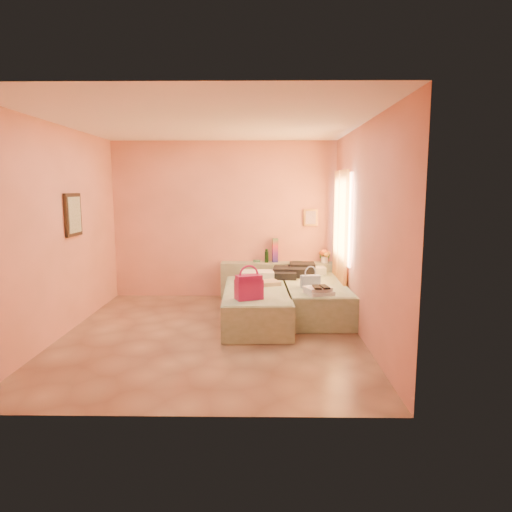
{
  "coord_description": "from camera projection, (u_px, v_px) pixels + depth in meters",
  "views": [
    {
      "loc": [
        0.69,
        -5.96,
        1.97
      ],
      "look_at": [
        0.59,
        0.85,
        0.95
      ],
      "focal_mm": 32.0,
      "sensor_mm": 36.0,
      "label": 1
    }
  ],
  "objects": [
    {
      "name": "magenta_handbag",
      "position": [
        249.0,
        287.0,
        6.08
      ],
      "size": [
        0.4,
        0.31,
        0.33
      ],
      "primitive_type": "cube",
      "rotation": [
        0.0,
        0.0,
        0.38
      ],
      "color": "#B61657",
      "rests_on": "bed_left"
    },
    {
      "name": "bed_left",
      "position": [
        256.0,
        305.0,
        6.75
      ],
      "size": [
        0.97,
        2.03,
        0.5
      ],
      "primitive_type": "cube",
      "rotation": [
        0.0,
        0.0,
        0.03
      ],
      "color": "#ADC29C",
      "rests_on": "ground"
    },
    {
      "name": "sandal_pair",
      "position": [
        321.0,
        287.0,
        6.32
      ],
      "size": [
        0.2,
        0.25,
        0.03
      ],
      "primitive_type": "cube",
      "rotation": [
        0.0,
        0.0,
        0.08
      ],
      "color": "black",
      "rests_on": "towel_stack"
    },
    {
      "name": "khaki_garment",
      "position": [
        267.0,
        283.0,
        6.98
      ],
      "size": [
        0.44,
        0.4,
        0.06
      ],
      "primitive_type": "cube",
      "rotation": [
        0.0,
        0.0,
        0.37
      ],
      "color": "tan",
      "rests_on": "bed_left"
    },
    {
      "name": "room_walls",
      "position": [
        229.0,
        201.0,
        6.49
      ],
      "size": [
        4.02,
        4.51,
        2.81
      ],
      "color": "#FB9E86",
      "rests_on": "ground"
    },
    {
      "name": "clothes_pile",
      "position": [
        294.0,
        270.0,
        7.69
      ],
      "size": [
        0.67,
        0.67,
        0.19
      ],
      "primitive_type": "cube",
      "rotation": [
        0.0,
        0.0,
        -0.06
      ],
      "color": "black",
      "rests_on": "bed_right"
    },
    {
      "name": "flower_vase",
      "position": [
        325.0,
        255.0,
        8.11
      ],
      "size": [
        0.29,
        0.29,
        0.28
      ],
      "primitive_type": "cube",
      "rotation": [
        0.0,
        0.0,
        -0.43
      ],
      "color": "white",
      "rests_on": "headboard_ledge"
    },
    {
      "name": "headboard_ledge",
      "position": [
        278.0,
        280.0,
        8.21
      ],
      "size": [
        2.05,
        0.3,
        0.65
      ],
      "primitive_type": "cube",
      "color": "#B0BA98",
      "rests_on": "ground"
    },
    {
      "name": "water_bottle",
      "position": [
        267.0,
        256.0,
        8.14
      ],
      "size": [
        0.08,
        0.08,
        0.23
      ],
      "primitive_type": "cylinder",
      "rotation": [
        0.0,
        0.0,
        -0.22
      ],
      "color": "black",
      "rests_on": "headboard_ledge"
    },
    {
      "name": "blue_handbag",
      "position": [
        310.0,
        281.0,
        6.81
      ],
      "size": [
        0.31,
        0.18,
        0.18
      ],
      "primitive_type": "cube",
      "rotation": [
        0.0,
        0.0,
        0.23
      ],
      "color": "#466EAA",
      "rests_on": "bed_right"
    },
    {
      "name": "bed_right",
      "position": [
        314.0,
        298.0,
        7.18
      ],
      "size": [
        0.97,
        2.03,
        0.5
      ],
      "primitive_type": "cube",
      "rotation": [
        0.0,
        0.0,
        0.03
      ],
      "color": "#ADC29C",
      "rests_on": "ground"
    },
    {
      "name": "small_dish",
      "position": [
        257.0,
        261.0,
        8.23
      ],
      "size": [
        0.18,
        0.18,
        0.03
      ],
      "primitive_type": "cylinder",
      "rotation": [
        0.0,
        0.0,
        0.4
      ],
      "color": "#4D8E6A",
      "rests_on": "headboard_ledge"
    },
    {
      "name": "ground",
      "position": [
        212.0,
        334.0,
        6.2
      ],
      "size": [
        4.5,
        4.5,
        0.0
      ],
      "primitive_type": "plane",
      "color": "tan",
      "rests_on": "ground"
    },
    {
      "name": "rainbow_box",
      "position": [
        275.0,
        250.0,
        8.18
      ],
      "size": [
        0.11,
        0.11,
        0.43
      ],
      "primitive_type": "cube",
      "rotation": [
        0.0,
        0.0,
        0.15
      ],
      "color": "#B61657",
      "rests_on": "headboard_ledge"
    },
    {
      "name": "towel_stack",
      "position": [
        319.0,
        291.0,
        6.38
      ],
      "size": [
        0.43,
        0.4,
        0.1
      ],
      "primitive_type": "cube",
      "rotation": [
        0.0,
        0.0,
        0.33
      ],
      "color": "white",
      "rests_on": "bed_right"
    },
    {
      "name": "green_book",
      "position": [
        297.0,
        262.0,
        8.11
      ],
      "size": [
        0.19,
        0.14,
        0.03
      ],
      "primitive_type": "cube",
      "rotation": [
        0.0,
        0.0,
        -0.06
      ],
      "color": "#274A2C",
      "rests_on": "headboard_ledge"
    }
  ]
}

